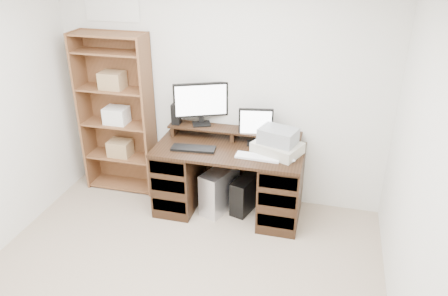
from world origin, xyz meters
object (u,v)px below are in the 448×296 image
at_px(desk, 229,179).
at_px(monitor_small, 256,125).
at_px(tower_silver, 220,190).
at_px(bookshelf, 117,113).
at_px(printer, 277,148).
at_px(monitor_wide, 201,102).
at_px(tower_black, 245,194).

relative_size(desk, monitor_small, 3.95).
distance_m(tower_silver, bookshelf, 1.41).
xyz_separation_m(monitor_small, printer, (0.25, -0.16, -0.15)).
relative_size(monitor_small, bookshelf, 0.21).
bearing_deg(monitor_wide, desk, -58.03).
bearing_deg(tower_black, desk, -144.63).
xyz_separation_m(desk, monitor_wide, (-0.37, 0.25, 0.73)).
xyz_separation_m(monitor_small, bookshelf, (-1.56, 0.04, -0.04)).
distance_m(tower_silver, tower_black, 0.28).
relative_size(monitor_wide, monitor_small, 1.41).
relative_size(desk, printer, 3.40).
bearing_deg(tower_silver, desk, 16.71).
bearing_deg(desk, tower_black, 18.68).
bearing_deg(monitor_small, monitor_wide, 162.10).
relative_size(tower_silver, tower_black, 1.14).
relative_size(monitor_wide, tower_silver, 1.13).
bearing_deg(monitor_small, tower_silver, -164.27).
relative_size(monitor_small, tower_black, 0.91).
relative_size(monitor_small, tower_silver, 0.80).
relative_size(desk, monitor_wide, 2.79).
relative_size(desk, tower_black, 3.60).
xyz_separation_m(monitor_wide, monitor_small, (0.60, -0.09, -0.17)).
height_order(monitor_small, printer, monitor_small).
height_order(monitor_wide, monitor_small, monitor_wide).
bearing_deg(tower_silver, monitor_wide, 156.94).
bearing_deg(bookshelf, printer, -6.45).
height_order(desk, bookshelf, bookshelf).
bearing_deg(monitor_wide, bookshelf, 158.90).
relative_size(desk, bookshelf, 0.83).
bearing_deg(desk, printer, 0.98).
relative_size(tower_black, bookshelf, 0.23).
distance_m(desk, printer, 0.64).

